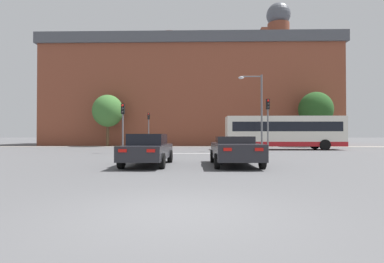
# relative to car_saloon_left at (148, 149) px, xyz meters

# --- Properties ---
(ground_plane) EXTENTS (400.00, 400.00, 0.00)m
(ground_plane) POSITION_rel_car_saloon_left_xyz_m (1.99, -8.41, -0.74)
(ground_plane) COLOR #545456
(stop_line_strip) EXTENTS (8.33, 0.30, 0.01)m
(stop_line_strip) POSITION_rel_car_saloon_left_xyz_m (1.99, 9.08, -0.74)
(stop_line_strip) COLOR silver
(stop_line_strip) RESTS_ON ground_plane
(far_pavement) EXTENTS (69.26, 2.50, 0.01)m
(far_pavement) POSITION_rel_car_saloon_left_xyz_m (1.99, 23.12, -0.74)
(far_pavement) COLOR gray
(far_pavement) RESTS_ON ground_plane
(brick_civic_building) EXTENTS (41.96, 15.09, 22.13)m
(brick_civic_building) POSITION_rel_car_saloon_left_xyz_m (1.23, 33.18, 7.07)
(brick_civic_building) COLOR brown
(brick_civic_building) RESTS_ON ground_plane
(car_saloon_left) EXTENTS (1.97, 4.75, 1.44)m
(car_saloon_left) POSITION_rel_car_saloon_left_xyz_m (0.00, 0.00, 0.00)
(car_saloon_left) COLOR #232328
(car_saloon_left) RESTS_ON ground_plane
(car_roadster_right) EXTENTS (2.14, 4.65, 1.32)m
(car_roadster_right) POSITION_rel_car_saloon_left_xyz_m (3.99, 0.04, -0.04)
(car_roadster_right) COLOR #232328
(car_roadster_right) RESTS_ON ground_plane
(bus_crossing_lead) EXTENTS (11.15, 2.73, 3.22)m
(bus_crossing_lead) POSITION_rel_car_saloon_left_xyz_m (10.58, 15.53, 0.99)
(bus_crossing_lead) COLOR silver
(bus_crossing_lead) RESTS_ON ground_plane
(traffic_light_near_right) EXTENTS (0.26, 0.31, 4.19)m
(traffic_light_near_right) POSITION_rel_car_saloon_left_xyz_m (7.64, 9.37, 2.08)
(traffic_light_near_right) COLOR slate
(traffic_light_near_right) RESTS_ON ground_plane
(traffic_light_near_left) EXTENTS (0.26, 0.31, 3.84)m
(traffic_light_near_left) POSITION_rel_car_saloon_left_xyz_m (-3.59, 9.41, 1.86)
(traffic_light_near_left) COLOR slate
(traffic_light_near_left) RESTS_ON ground_plane
(traffic_light_far_left) EXTENTS (0.26, 0.31, 4.15)m
(traffic_light_far_left) POSITION_rel_car_saloon_left_xyz_m (-3.80, 22.60, 2.05)
(traffic_light_far_left) COLOR slate
(traffic_light_far_left) RESTS_ON ground_plane
(street_lamp_junction) EXTENTS (2.12, 0.36, 6.70)m
(street_lamp_junction) POSITION_rel_car_saloon_left_xyz_m (7.46, 12.54, 3.39)
(street_lamp_junction) COLOR slate
(street_lamp_junction) RESTS_ON ground_plane
(pedestrian_waiting) EXTENTS (0.29, 0.43, 1.76)m
(pedestrian_waiting) POSITION_rel_car_saloon_left_xyz_m (6.16, 22.63, 0.30)
(pedestrian_waiting) COLOR black
(pedestrian_waiting) RESTS_ON ground_plane
(pedestrian_walking_east) EXTENTS (0.36, 0.45, 1.69)m
(pedestrian_walking_east) POSITION_rel_car_saloon_left_xyz_m (10.04, 22.73, 0.25)
(pedestrian_walking_east) COLOR black
(pedestrian_walking_east) RESTS_ON ground_plane
(pedestrian_walking_west) EXTENTS (0.46, 0.39, 1.66)m
(pedestrian_walking_west) POSITION_rel_car_saloon_left_xyz_m (11.99, 23.51, 0.23)
(pedestrian_walking_west) COLOR #333851
(pedestrian_walking_west) RESTS_ON ground_plane
(tree_by_building) EXTENTS (4.12, 4.12, 6.75)m
(tree_by_building) POSITION_rel_car_saloon_left_xyz_m (16.72, 23.41, 3.83)
(tree_by_building) COLOR #4C3823
(tree_by_building) RESTS_ON ground_plane
(tree_kerbside) EXTENTS (3.87, 3.87, 6.54)m
(tree_kerbside) POSITION_rel_car_saloon_left_xyz_m (-9.22, 23.91, 3.75)
(tree_kerbside) COLOR #4C3823
(tree_kerbside) RESTS_ON ground_plane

